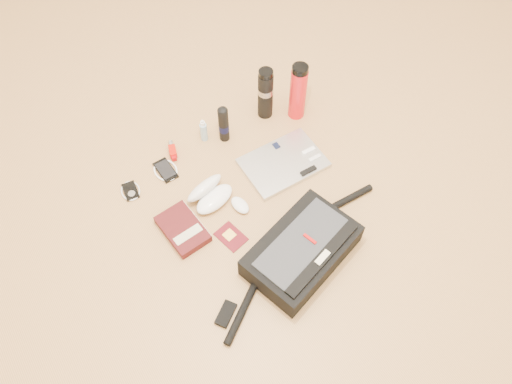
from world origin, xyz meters
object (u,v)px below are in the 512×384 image
messenger_bag (302,251)px  laptop (284,163)px  book (183,229)px  thermos_red (298,92)px  thermos_black (265,93)px

messenger_bag → laptop: (0.20, 0.40, -0.04)m
messenger_bag → book: bearing=117.6°
thermos_red → laptop: bearing=-135.5°
laptop → thermos_red: bearing=45.8°
book → messenger_bag: bearing=-51.3°
laptop → book: book is taller
book → laptop: bearing=1.5°
messenger_bag → book: (-0.33, 0.35, -0.04)m
messenger_bag → thermos_red: bearing=40.4°
laptop → thermos_red: 0.33m
laptop → book: size_ratio=1.57×
messenger_bag → laptop: bearing=48.3°
messenger_bag → laptop: 0.45m
book → thermos_black: bearing=24.8°
laptop → thermos_black: (0.10, 0.29, 0.12)m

